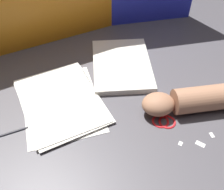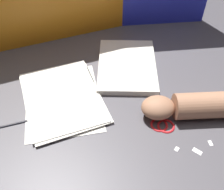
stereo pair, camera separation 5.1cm
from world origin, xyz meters
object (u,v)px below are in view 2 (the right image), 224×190
Objects in this scene: book_closed at (127,65)px; scissors at (163,119)px; hand_forearm at (200,106)px; paper_stack at (63,98)px.

book_closed reaches higher than scissors.
hand_forearm is (0.14, -0.26, 0.03)m from book_closed.
paper_stack is 0.42m from hand_forearm.
book_closed is 0.26m from scissors.
paper_stack is at bearing -159.75° from book_closed.
hand_forearm reaches higher than book_closed.
book_closed is 2.14× the size of scissors.
hand_forearm is at bearing -24.31° from paper_stack.
book_closed reaches higher than paper_stack.
scissors is (0.27, -0.17, -0.00)m from paper_stack.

